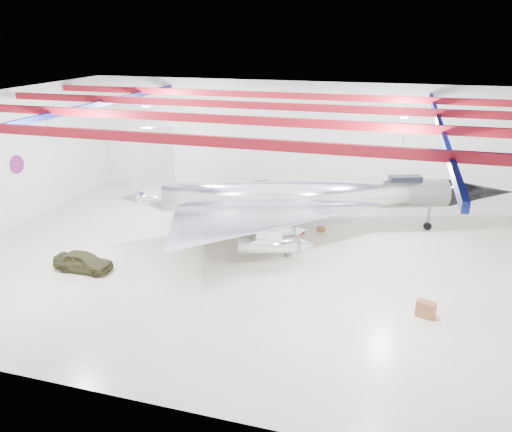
% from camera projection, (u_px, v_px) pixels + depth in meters
% --- Properties ---
extents(floor, '(40.00, 40.00, 0.00)m').
position_uv_depth(floor, '(243.00, 260.00, 35.34)').
color(floor, '#C1B79A').
rests_on(floor, ground).
extents(wall_back, '(40.00, 0.00, 40.00)m').
position_uv_depth(wall_back, '(291.00, 141.00, 46.92)').
color(wall_back, silver).
rests_on(wall_back, floor).
extents(ceiling, '(40.00, 40.00, 0.00)m').
position_uv_depth(ceiling, '(242.00, 102.00, 31.50)').
color(ceiling, '#0A0F38').
rests_on(ceiling, wall_back).
extents(ceiling_structure, '(39.50, 29.50, 1.08)m').
position_uv_depth(ceiling_structure, '(242.00, 113.00, 31.74)').
color(ceiling_structure, maroon).
rests_on(ceiling_structure, ceiling).
extents(wall_roundel, '(0.10, 1.50, 1.50)m').
position_uv_depth(wall_roundel, '(17.00, 165.00, 40.62)').
color(wall_roundel, '#B21414').
rests_on(wall_roundel, wall_left).
extents(jet_aircraft, '(30.28, 22.71, 8.54)m').
position_uv_depth(jet_aircraft, '(305.00, 199.00, 39.24)').
color(jet_aircraft, silver).
rests_on(jet_aircraft, floor).
extents(jeep, '(4.02, 1.62, 1.37)m').
position_uv_depth(jeep, '(83.00, 261.00, 33.52)').
color(jeep, '#33341A').
rests_on(jeep, floor).
extents(desk, '(1.17, 0.81, 0.97)m').
position_uv_depth(desk, '(426.00, 309.00, 28.11)').
color(desk, brown).
rests_on(desk, floor).
extents(crate_ply, '(0.67, 0.62, 0.38)m').
position_uv_depth(crate_ply, '(210.00, 238.00, 38.58)').
color(crate_ply, olive).
rests_on(crate_ply, floor).
extents(toolbox_red, '(0.47, 0.41, 0.28)m').
position_uv_depth(toolbox_red, '(239.00, 222.00, 41.87)').
color(toolbox_red, '#A21023').
rests_on(toolbox_red, floor).
extents(engine_drum, '(0.49, 0.49, 0.42)m').
position_uv_depth(engine_drum, '(288.00, 253.00, 35.87)').
color(engine_drum, '#59595B').
rests_on(engine_drum, floor).
extents(parts_bin, '(0.68, 0.62, 0.39)m').
position_uv_depth(parts_bin, '(321.00, 229.00, 40.29)').
color(parts_bin, olive).
rests_on(parts_bin, floor).
extents(crate_small, '(0.47, 0.40, 0.30)m').
position_uv_depth(crate_small, '(227.00, 213.00, 43.99)').
color(crate_small, '#59595B').
rests_on(crate_small, floor).
extents(tool_chest, '(0.55, 0.55, 0.40)m').
position_uv_depth(tool_chest, '(302.00, 230.00, 40.02)').
color(tool_chest, '#A21023').
rests_on(tool_chest, floor).
extents(oil_barrel, '(0.63, 0.54, 0.39)m').
position_uv_depth(oil_barrel, '(222.00, 227.00, 40.62)').
color(oil_barrel, olive).
rests_on(oil_barrel, floor).
extents(spares_box, '(0.47, 0.47, 0.35)m').
position_uv_depth(spares_box, '(316.00, 211.00, 44.28)').
color(spares_box, '#59595B').
rests_on(spares_box, floor).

